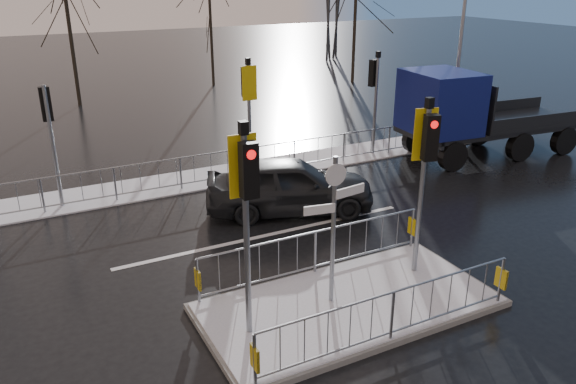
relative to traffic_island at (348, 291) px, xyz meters
name	(u,v)px	position (x,y,z in m)	size (l,w,h in m)	color
ground	(348,307)	(0.01, -0.01, -0.39)	(120.00, 120.00, 0.00)	black
snow_verge	(206,178)	(0.01, 8.59, -0.37)	(30.00, 2.00, 0.04)	white
lane_markings	(358,315)	(0.01, -0.34, -0.39)	(8.00, 11.38, 0.01)	silver
traffic_island	(348,291)	(0.00, 0.00, 0.00)	(6.00, 3.04, 4.15)	#62625D
far_kerb_fixtures	(218,152)	(0.31, 8.08, 0.63)	(18.00, 0.65, 3.83)	gray
car_far_lane	(290,185)	(1.23, 4.93, 0.41)	(1.89, 4.69, 1.60)	black
flatbed_truck	(462,112)	(8.98, 6.47, 1.31)	(7.12, 3.15, 3.21)	black
tree_far_a	(67,6)	(-1.99, 21.99, 4.43)	(3.75, 3.75, 7.08)	black
tree_far_b	(210,13)	(6.01, 23.99, 3.79)	(3.25, 3.25, 6.14)	black
street_lamp_right	(464,28)	(10.58, 8.49, 4.00)	(1.25, 0.18, 8.00)	gray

